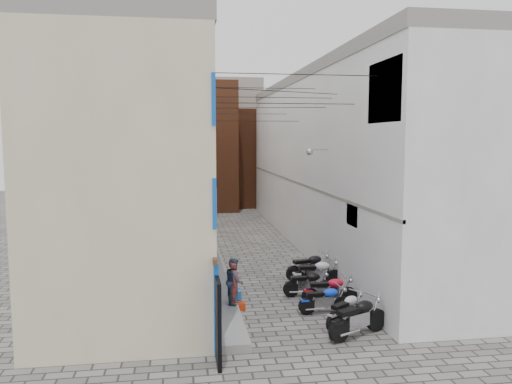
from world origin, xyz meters
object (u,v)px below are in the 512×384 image
person_b (234,281)px  water_jug_near (237,298)px  motorcycle_g (310,265)px  motorcycle_b (347,308)px  motorcycle_c (325,298)px  motorcycle_f (317,272)px  motorcycle_d (330,289)px  motorcycle_e (308,282)px  person_a (234,283)px  red_crate (239,306)px  motorcycle_a (358,316)px  water_jug_far (236,294)px

person_b → water_jug_near: 0.94m
motorcycle_g → water_jug_near: bearing=-64.2°
motorcycle_b → motorcycle_g: bearing=142.7°
motorcycle_c → motorcycle_f: size_ratio=0.85×
motorcycle_d → motorcycle_e: (-0.49, 1.03, -0.04)m
motorcycle_c → motorcycle_b: bearing=16.6°
person_a → red_crate: 0.86m
motorcycle_a → motorcycle_e: (-0.50, 3.77, -0.10)m
motorcycle_d → water_jug_far: motorcycle_d is taller
motorcycle_c → motorcycle_f: motorcycle_f is taller
motorcycle_g → person_a: bearing=-59.4°
water_jug_far → red_crate: bearing=-88.5°
motorcycle_b → motorcycle_c: 1.18m
motorcycle_e → water_jug_near: motorcycle_e is taller
person_b → red_crate: size_ratio=3.80×
motorcycle_a → motorcycle_f: 4.83m
person_b → red_crate: person_b is taller
motorcycle_a → person_a: 4.20m
motorcycle_a → motorcycle_e: bearing=162.5°
motorcycle_f → motorcycle_g: same height
water_jug_far → motorcycle_e: bearing=2.6°
red_crate → water_jug_far: bearing=91.5°
person_a → person_b: person_b is taller
water_jug_far → red_crate: (0.02, -0.91, -0.12)m
motorcycle_b → red_crate: 3.61m
motorcycle_c → person_b: size_ratio=1.16×
motorcycle_g → person_b: bearing=-60.1°
motorcycle_d → red_crate: 3.11m
motorcycle_c → motorcycle_d: motorcycle_d is taller
motorcycle_a → red_crate: size_ratio=5.42×
motorcycle_d → person_a: person_a is taller
motorcycle_e → motorcycle_g: bearing=165.4°
motorcycle_d → motorcycle_e: bearing=-151.6°
motorcycle_c → person_b: (-2.86, 0.74, 0.50)m
motorcycle_f → motorcycle_g: 0.99m
motorcycle_g → person_a: size_ratio=1.44×
motorcycle_f → red_crate: motorcycle_f is taller
motorcycle_f → water_jug_far: 3.45m
water_jug_far → motorcycle_c: bearing=-32.0°
motorcycle_d → person_b: 3.28m
water_jug_near → water_jug_far: size_ratio=1.03×
person_b → motorcycle_g: bearing=-42.1°
motorcycle_e → person_b: 3.00m
motorcycle_d → motorcycle_b: bearing=1.5°
motorcycle_e → water_jug_far: (-2.61, -0.12, -0.28)m
person_a → motorcycle_g: bearing=-29.9°
person_b → red_crate: (0.17, 0.04, -0.88)m
water_jug_far → red_crate: water_jug_far is taller
motorcycle_e → water_jug_near: (-2.61, -0.53, -0.27)m
motorcycle_f → motorcycle_c: bearing=-13.2°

